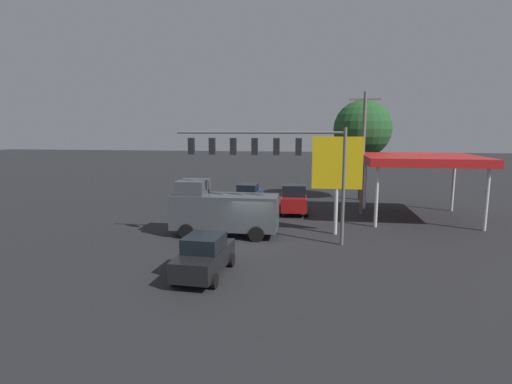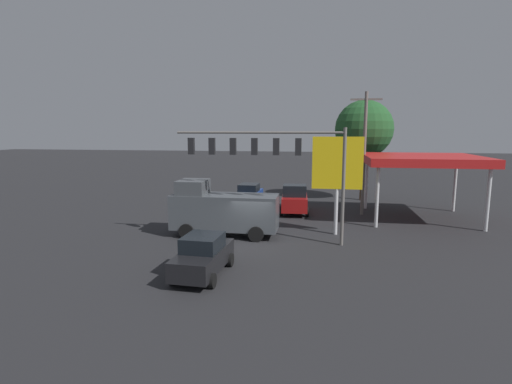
{
  "view_description": "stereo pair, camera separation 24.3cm",
  "coord_description": "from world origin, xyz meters",
  "px_view_note": "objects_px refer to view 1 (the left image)",
  "views": [
    {
      "loc": [
        -3.74,
        23.03,
        6.82
      ],
      "look_at": [
        0.0,
        -2.0,
        2.82
      ],
      "focal_mm": 28.0,
      "sensor_mm": 36.0,
      "label": 1
    },
    {
      "loc": [
        -3.98,
        22.99,
        6.82
      ],
      "look_at": [
        0.0,
        -2.0,
        2.82
      ],
      "focal_mm": 28.0,
      "sensor_mm": 36.0,
      "label": 2
    }
  ],
  "objects_px": {
    "pickup_parked": "(294,199)",
    "delivery_truck": "(222,210)",
    "sedan_waiting": "(248,195)",
    "price_sign": "(337,166)",
    "sedan_far": "(204,256)",
    "traffic_signal_assembly": "(268,153)",
    "utility_pole": "(363,151)",
    "street_tree": "(362,129)"
  },
  "relations": [
    {
      "from": "utility_pole",
      "to": "price_sign",
      "type": "height_order",
      "value": "utility_pole"
    },
    {
      "from": "sedan_waiting",
      "to": "delivery_truck",
      "type": "distance_m",
      "value": 10.63
    },
    {
      "from": "traffic_signal_assembly",
      "to": "utility_pole",
      "type": "distance_m",
      "value": 11.17
    },
    {
      "from": "pickup_parked",
      "to": "traffic_signal_assembly",
      "type": "bearing_deg",
      "value": -10.29
    },
    {
      "from": "sedan_waiting",
      "to": "delivery_truck",
      "type": "relative_size",
      "value": 0.66
    },
    {
      "from": "sedan_waiting",
      "to": "street_tree",
      "type": "bearing_deg",
      "value": 115.57
    },
    {
      "from": "price_sign",
      "to": "sedan_far",
      "type": "bearing_deg",
      "value": 52.86
    },
    {
      "from": "traffic_signal_assembly",
      "to": "delivery_truck",
      "type": "height_order",
      "value": "traffic_signal_assembly"
    },
    {
      "from": "traffic_signal_assembly",
      "to": "sedan_waiting",
      "type": "relative_size",
      "value": 2.25
    },
    {
      "from": "traffic_signal_assembly",
      "to": "pickup_parked",
      "type": "bearing_deg",
      "value": -97.04
    },
    {
      "from": "utility_pole",
      "to": "street_tree",
      "type": "relative_size",
      "value": 1.01
    },
    {
      "from": "pickup_parked",
      "to": "delivery_truck",
      "type": "bearing_deg",
      "value": -30.87
    },
    {
      "from": "pickup_parked",
      "to": "delivery_truck",
      "type": "distance_m",
      "value": 9.0
    },
    {
      "from": "pickup_parked",
      "to": "sedan_waiting",
      "type": "bearing_deg",
      "value": -124.88
    },
    {
      "from": "street_tree",
      "to": "pickup_parked",
      "type": "bearing_deg",
      "value": 49.08
    },
    {
      "from": "traffic_signal_assembly",
      "to": "street_tree",
      "type": "height_order",
      "value": "street_tree"
    },
    {
      "from": "utility_pole",
      "to": "price_sign",
      "type": "bearing_deg",
      "value": 70.59
    },
    {
      "from": "utility_pole",
      "to": "delivery_truck",
      "type": "distance_m",
      "value": 12.98
    },
    {
      "from": "price_sign",
      "to": "street_tree",
      "type": "xyz_separation_m",
      "value": [
        -2.97,
        -13.53,
        2.32
      ]
    },
    {
      "from": "sedan_waiting",
      "to": "sedan_far",
      "type": "relative_size",
      "value": 1.0
    },
    {
      "from": "pickup_parked",
      "to": "sedan_far",
      "type": "relative_size",
      "value": 1.18
    },
    {
      "from": "sedan_waiting",
      "to": "traffic_signal_assembly",
      "type": "bearing_deg",
      "value": 18.1
    },
    {
      "from": "price_sign",
      "to": "delivery_truck",
      "type": "height_order",
      "value": "price_sign"
    },
    {
      "from": "pickup_parked",
      "to": "sedan_far",
      "type": "xyz_separation_m",
      "value": [
        3.35,
        15.03,
        -0.16
      ]
    },
    {
      "from": "street_tree",
      "to": "delivery_truck",
      "type": "bearing_deg",
      "value": 55.63
    },
    {
      "from": "sedan_far",
      "to": "street_tree",
      "type": "xyz_separation_m",
      "value": [
        -9.41,
        -22.02,
        5.86
      ]
    },
    {
      "from": "utility_pole",
      "to": "pickup_parked",
      "type": "relative_size",
      "value": 1.83
    },
    {
      "from": "sedan_waiting",
      "to": "street_tree",
      "type": "xyz_separation_m",
      "value": [
        -10.35,
        -4.35,
        5.86
      ]
    },
    {
      "from": "pickup_parked",
      "to": "street_tree",
      "type": "xyz_separation_m",
      "value": [
        -6.06,
        -6.99,
        5.7
      ]
    },
    {
      "from": "utility_pole",
      "to": "traffic_signal_assembly",
      "type": "bearing_deg",
      "value": 54.23
    },
    {
      "from": "sedan_waiting",
      "to": "street_tree",
      "type": "relative_size",
      "value": 0.47
    },
    {
      "from": "traffic_signal_assembly",
      "to": "utility_pole",
      "type": "relative_size",
      "value": 1.04
    },
    {
      "from": "pickup_parked",
      "to": "street_tree",
      "type": "height_order",
      "value": "street_tree"
    },
    {
      "from": "traffic_signal_assembly",
      "to": "price_sign",
      "type": "height_order",
      "value": "traffic_signal_assembly"
    },
    {
      "from": "pickup_parked",
      "to": "delivery_truck",
      "type": "xyz_separation_m",
      "value": [
        4.16,
        7.96,
        0.58
      ]
    },
    {
      "from": "sedan_far",
      "to": "delivery_truck",
      "type": "relative_size",
      "value": 0.66
    },
    {
      "from": "traffic_signal_assembly",
      "to": "delivery_truck",
      "type": "distance_m",
      "value": 4.92
    },
    {
      "from": "sedan_far",
      "to": "street_tree",
      "type": "relative_size",
      "value": 0.47
    },
    {
      "from": "traffic_signal_assembly",
      "to": "delivery_truck",
      "type": "relative_size",
      "value": 1.48
    },
    {
      "from": "sedan_far",
      "to": "street_tree",
      "type": "height_order",
      "value": "street_tree"
    },
    {
      "from": "price_sign",
      "to": "delivery_truck",
      "type": "relative_size",
      "value": 0.93
    },
    {
      "from": "delivery_truck",
      "to": "utility_pole",
      "type": "bearing_deg",
      "value": -139.96
    }
  ]
}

